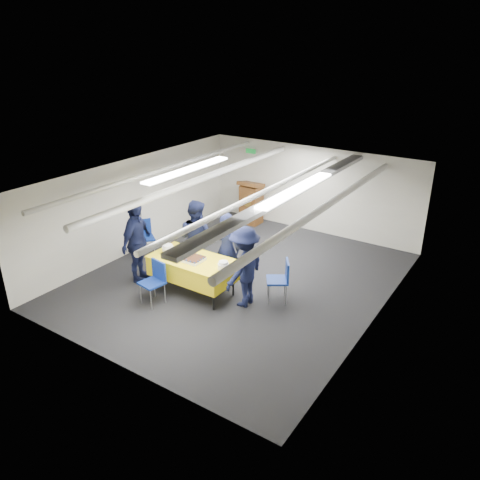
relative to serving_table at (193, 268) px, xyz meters
The scene contains 14 objects.
ground 1.21m from the serving_table, 64.24° to the left, with size 7.00×7.00×0.00m, color black.
room_shell 1.95m from the serving_table, 67.83° to the left, with size 6.00×7.00×2.30m.
serving_table is the anchor object (origin of this frame).
sheet_cake 0.27m from the serving_table, 58.30° to the right, with size 0.48×0.37×0.09m.
plate_stack_left 0.68m from the serving_table, behind, with size 0.24×0.24×0.17m.
plate_stack_right 0.85m from the serving_table, ahead, with size 0.22×0.22×0.17m.
podium 4.17m from the serving_table, 105.73° to the left, with size 0.62×0.53×1.25m.
chair_near 0.81m from the serving_table, 117.87° to the right, with size 0.48×0.48×0.87m.
chair_right 1.81m from the serving_table, 22.95° to the left, with size 0.58×0.58×0.87m.
chair_left 2.31m from the serving_table, 159.29° to the left, with size 0.58×0.58×0.87m.
sailor_a 0.85m from the serving_table, 66.70° to the left, with size 0.58×0.38×1.59m, color black.
sailor_b 0.91m from the serving_table, 123.46° to the left, with size 0.83×0.65×1.71m, color black.
sailor_c 1.36m from the serving_table, 169.50° to the right, with size 1.05×0.44×1.79m, color black.
sailor_d 1.17m from the serving_table, ahead, with size 1.05×0.60×1.63m, color black.
Camera 1 is at (5.03, -7.53, 4.84)m, focal length 35.00 mm.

